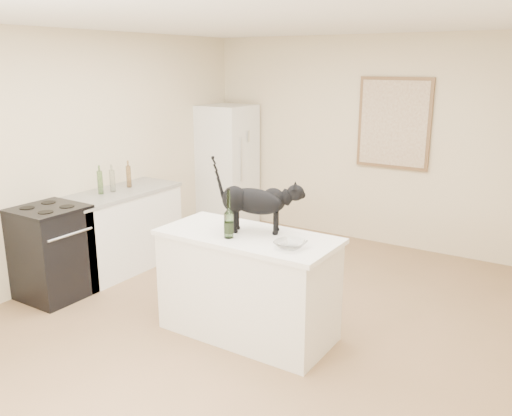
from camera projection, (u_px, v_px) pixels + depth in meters
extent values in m
plane|color=#977250|center=(251.00, 321.00, 4.85)|extent=(5.50, 5.50, 0.00)
plane|color=white|center=(250.00, 18.00, 4.16)|extent=(5.50, 5.50, 0.00)
plane|color=beige|center=(370.00, 142.00, 6.74)|extent=(4.50, 0.00, 4.50)
plane|color=beige|center=(74.00, 156.00, 5.68)|extent=(0.00, 5.50, 5.50)
cube|color=white|center=(248.00, 287.00, 4.52)|extent=(1.44, 0.67, 0.86)
cube|color=white|center=(248.00, 237.00, 4.40)|extent=(1.50, 0.70, 0.04)
cube|color=white|center=(120.00, 232.00, 5.99)|extent=(0.60, 1.40, 0.86)
cube|color=gray|center=(118.00, 193.00, 5.87)|extent=(0.62, 1.44, 0.04)
cube|color=black|center=(52.00, 253.00, 5.26)|extent=(0.60, 0.60, 0.90)
cube|color=white|center=(227.00, 166.00, 7.55)|extent=(0.68, 0.68, 1.70)
cube|color=brown|center=(394.00, 123.00, 6.49)|extent=(0.90, 0.03, 1.10)
cube|color=beige|center=(393.00, 123.00, 6.48)|extent=(0.82, 0.00, 1.02)
cylinder|color=#2C4F1F|center=(229.00, 216.00, 4.26)|extent=(0.09, 0.09, 0.36)
imported|color=silver|center=(290.00, 245.00, 4.06)|extent=(0.24, 0.24, 0.06)
cube|color=beige|center=(249.00, 136.00, 7.30)|extent=(0.05, 0.11, 0.16)
cylinder|color=#94A196|center=(112.00, 181.00, 5.81)|extent=(0.06, 0.06, 0.24)
cylinder|color=#285B1F|center=(100.00, 183.00, 5.71)|extent=(0.06, 0.06, 0.25)
cylinder|color=brown|center=(129.00, 177.00, 6.02)|extent=(0.06, 0.06, 0.24)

